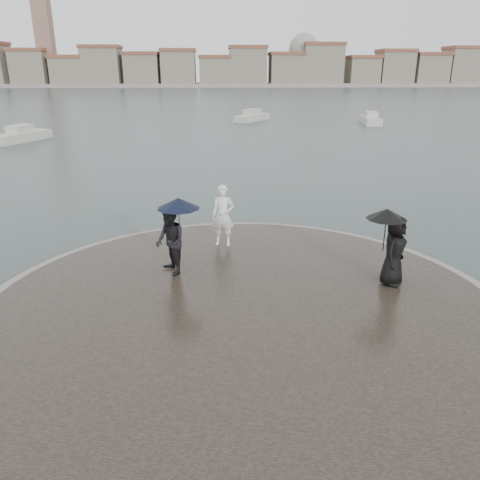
{
  "coord_description": "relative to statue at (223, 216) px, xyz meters",
  "views": [
    {
      "loc": [
        -0.6,
        -6.22,
        5.48
      ],
      "look_at": [
        0.0,
        4.8,
        1.45
      ],
      "focal_mm": 35.0,
      "sensor_mm": 36.0,
      "label": 1
    }
  ],
  "objects": [
    {
      "name": "ground",
      "position": [
        0.38,
        -7.4,
        -1.3
      ],
      "size": [
        400.0,
        400.0,
        0.0
      ],
      "primitive_type": "plane",
      "color": "#2B3835",
      "rests_on": "ground"
    },
    {
      "name": "kerb_ring",
      "position": [
        0.38,
        -3.9,
        -1.14
      ],
      "size": [
        12.5,
        12.5,
        0.32
      ],
      "primitive_type": "cylinder",
      "color": "gray",
      "rests_on": "ground"
    },
    {
      "name": "quay_tip",
      "position": [
        0.38,
        -3.9,
        -1.12
      ],
      "size": [
        11.9,
        11.9,
        0.36
      ],
      "primitive_type": "cylinder",
      "color": "#2D261E",
      "rests_on": "ground"
    },
    {
      "name": "statue",
      "position": [
        0.0,
        0.0,
        0.0
      ],
      "size": [
        0.76,
        0.57,
        1.88
      ],
      "primitive_type": "imported",
      "rotation": [
        0.0,
        0.0,
        -0.19
      ],
      "color": "white",
      "rests_on": "quay_tip"
    },
    {
      "name": "visitor_left",
      "position": [
        -1.36,
        -2.06,
        0.21
      ],
      "size": [
        1.31,
        1.2,
        2.04
      ],
      "color": "black",
      "rests_on": "quay_tip"
    },
    {
      "name": "visitor_right",
      "position": [
        4.13,
        -3.01,
        0.16
      ],
      "size": [
        1.24,
        1.12,
        1.95
      ],
      "color": "black",
      "rests_on": "quay_tip"
    },
    {
      "name": "far_skyline",
      "position": [
        -5.92,
        153.31,
        4.31
      ],
      "size": [
        260.0,
        20.0,
        37.0
      ],
      "color": "gray",
      "rests_on": "ground"
    },
    {
      "name": "boats",
      "position": [
        1.61,
        34.57,
        -0.92
      ],
      "size": [
        35.39,
        20.66,
        1.5
      ],
      "color": "beige",
      "rests_on": "ground"
    }
  ]
}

